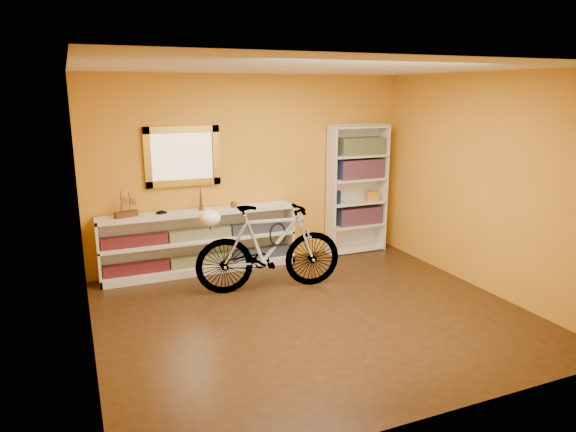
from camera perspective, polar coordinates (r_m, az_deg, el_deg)
name	(u,v)px	position (r m, az deg, el deg)	size (l,w,h in m)	color
floor	(313,315)	(5.78, 2.74, -10.77)	(4.50, 4.00, 0.01)	black
ceiling	(316,67)	(5.27, 3.08, 16.03)	(4.50, 4.00, 0.01)	silver
back_wall	(251,171)	(7.21, -4.05, 4.98)	(4.50, 0.01, 2.60)	orange
left_wall	(81,218)	(4.86, -21.80, -0.25)	(0.01, 4.00, 2.60)	orange
right_wall	(484,183)	(6.66, 20.71, 3.40)	(0.01, 4.00, 2.60)	orange
gilt_mirror	(183,156)	(6.89, -11.52, 6.43)	(0.98, 0.06, 0.78)	olive
wall_socket	(310,237)	(7.74, 2.45, -2.34)	(0.09, 0.01, 0.09)	silver
console_unit	(200,242)	(7.00, -9.64, -2.78)	(2.60, 0.35, 0.85)	silver
cd_row_lower	(201,260)	(7.06, -9.52, -4.81)	(2.50, 0.13, 0.14)	black
cd_row_upper	(200,234)	(6.95, -9.63, -1.96)	(2.50, 0.13, 0.14)	navy
model_ship	(125,204)	(6.72, -17.45, 1.31)	(0.29, 0.11, 0.34)	#441F13
toy_car	(162,214)	(6.81, -13.72, 0.25)	(0.00, 0.00, 0.00)	black
bronze_ornament	(201,197)	(6.87, -9.57, 2.07)	(0.06, 0.06, 0.35)	brown
decorative_orb	(234,204)	(7.01, -5.99, 1.30)	(0.09, 0.09, 0.09)	brown
bookcase	(357,189)	(7.77, 7.58, 2.92)	(0.90, 0.30, 1.90)	silver
book_row_a	(359,216)	(7.88, 7.80, 0.05)	(0.70, 0.22, 0.26)	maroon
book_row_b	(360,169)	(7.75, 7.97, 5.16)	(0.70, 0.22, 0.28)	maroon
book_row_c	(361,146)	(7.71, 8.06, 7.62)	(0.70, 0.22, 0.25)	navy
travel_mug	(338,197)	(7.62, 5.52, 2.07)	(0.09, 0.09, 0.19)	navy
red_tin	(345,149)	(7.61, 6.30, 7.32)	(0.14, 0.14, 0.18)	maroon
yellow_bag	(372,196)	(7.89, 9.27, 2.17)	(0.18, 0.12, 0.14)	gold
bicycle	(269,247)	(6.28, -2.09, -3.47)	(1.82, 0.47, 1.07)	silver
helmet	(210,218)	(6.06, -8.57, -0.25)	(0.25, 0.24, 0.19)	white
u_lock	(278,234)	(6.25, -1.14, -1.99)	(0.22, 0.22, 0.02)	black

